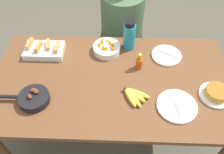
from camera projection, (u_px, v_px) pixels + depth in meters
ground_plane at (112, 131)px, 2.20m from camera, size 14.00×14.00×0.00m
dining_table at (112, 89)px, 1.69m from camera, size 1.64×0.89×0.75m
banana_bunch at (134, 95)px, 1.51m from camera, size 0.19×0.17×0.04m
melon_tray at (44, 50)px, 1.77m from camera, size 0.29×0.18×0.09m
skillet at (33, 98)px, 1.49m from camera, size 0.36×0.19×0.08m
frittata_plate_center at (216, 93)px, 1.51m from camera, size 0.21×0.21×0.06m
empty_plate_near_front at (177, 106)px, 1.47m from camera, size 0.25×0.25×0.02m
empty_plate_far_left at (166, 55)px, 1.76m from camera, size 0.22×0.22×0.02m
fruit_bowl_mango at (107, 48)px, 1.78m from camera, size 0.20×0.20×0.10m
water_bottle at (129, 36)px, 1.74m from camera, size 0.09×0.09×0.24m
hot_sauce_bottle at (139, 62)px, 1.65m from camera, size 0.05×0.05×0.13m
person_figure at (121, 39)px, 2.27m from camera, size 0.41×0.41×1.23m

